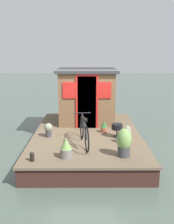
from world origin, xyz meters
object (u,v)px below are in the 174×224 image
charcoal_grill (117,127)px  potted_plant_rosemary (104,127)px  potted_plant_succulent (127,135)px  houseboat_cabin (87,95)px  potted_plant_lavender (48,129)px  bicycle (84,132)px  potted_plant_basil (124,142)px  potted_plant_thyme (66,148)px  mooring_bollard (32,156)px

charcoal_grill → potted_plant_rosemary: bearing=35.9°
charcoal_grill → potted_plant_succulent: bearing=-160.9°
houseboat_cabin → potted_plant_lavender: size_ratio=5.04×
bicycle → potted_plant_basil: 1.25m
houseboat_cabin → potted_plant_lavender: houseboat_cabin is taller
potted_plant_lavender → charcoal_grill: 2.02m
potted_plant_lavender → potted_plant_rosemary: (0.43, -1.67, -0.06)m
potted_plant_lavender → potted_plant_succulent: (-0.63, -2.22, 0.01)m
charcoal_grill → potted_plant_basil: bearing=179.8°
potted_plant_succulent → charcoal_grill: size_ratio=1.28×
potted_plant_rosemary → potted_plant_thyme: 2.24m
potted_plant_lavender → potted_plant_thyme: size_ratio=0.85×
houseboat_cabin → potted_plant_basil: size_ratio=3.01×
houseboat_cabin → potted_plant_lavender: (-1.86, 1.14, -0.71)m
potted_plant_basil → charcoal_grill: bearing=-0.2°
potted_plant_thyme → charcoal_grill: (1.51, -1.38, 0.07)m
potted_plant_thyme → charcoal_grill: bearing=-42.4°
houseboat_cabin → mooring_bollard: size_ratio=9.50×
bicycle → charcoal_grill: (0.64, -0.96, -0.07)m
houseboat_cabin → potted_plant_rosemary: (-1.43, -0.53, -0.77)m
potted_plant_lavender → charcoal_grill: size_ratio=1.03×
houseboat_cabin → mooring_bollard: (-3.62, 1.27, -0.83)m
bicycle → charcoal_grill: 1.15m
potted_plant_lavender → houseboat_cabin: bearing=-31.5°
bicycle → potted_plant_basil: bicycle is taller
potted_plant_rosemary → potted_plant_succulent: bearing=-152.8°
houseboat_cabin → potted_plant_thyme: (-3.42, 0.50, -0.72)m
potted_plant_lavender → potted_plant_succulent: size_ratio=0.81×
potted_plant_succulent → potted_plant_rosemary: bearing=27.2°
potted_plant_lavender → charcoal_grill: bearing=-91.3°
bicycle → potted_plant_lavender: (0.68, 1.06, -0.14)m
potted_plant_rosemary → potted_plant_lavender: bearing=104.3°
potted_plant_lavender → mooring_bollard: 1.77m
houseboat_cabin → potted_plant_succulent: 2.80m
bicycle → potted_plant_thyme: 0.98m
potted_plant_lavender → potted_plant_basil: 2.50m
houseboat_cabin → potted_plant_rosemary: size_ratio=5.69×
potted_plant_rosemary → potted_plant_succulent: 1.20m
potted_plant_thyme → mooring_bollard: (-0.20, 0.77, -0.11)m
bicycle → potted_plant_thyme: size_ratio=3.52×
bicycle → potted_plant_succulent: size_ratio=3.32×
bicycle → mooring_bollard: (-1.08, 1.19, -0.25)m
houseboat_cabin → potted_plant_lavender: bearing=148.5°
potted_plant_basil → potted_plant_rosemary: (1.92, 0.34, -0.18)m
houseboat_cabin → potted_plant_thyme: bearing=171.6°
potted_plant_succulent → charcoal_grill: (0.59, 0.20, 0.05)m
potted_plant_succulent → potted_plant_thyme: potted_plant_succulent is taller
potted_plant_basil → mooring_bollard: bearing=97.2°
potted_plant_rosemary → charcoal_grill: size_ratio=0.92×
potted_plant_rosemary → mooring_bollard: size_ratio=1.67×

